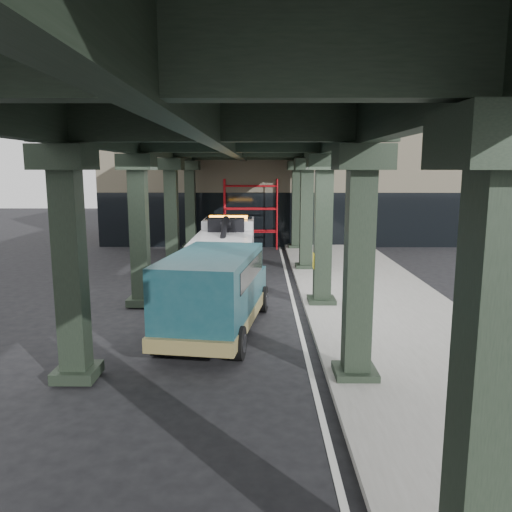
{
  "coord_description": "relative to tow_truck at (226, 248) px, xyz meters",
  "views": [
    {
      "loc": [
        0.56,
        -14.16,
        4.5
      ],
      "look_at": [
        0.41,
        2.04,
        1.7
      ],
      "focal_mm": 35.0,
      "sensor_mm": 36.0,
      "label": 1
    }
  ],
  "objects": [
    {
      "name": "lane_stripe",
      "position": [
        2.58,
        -4.35,
        -1.27
      ],
      "size": [
        0.12,
        38.0,
        0.01
      ],
      "primitive_type": "cube",
      "color": "silver",
      "rests_on": "ground"
    },
    {
      "name": "building",
      "position": [
        2.88,
        13.65,
        2.72
      ],
      "size": [
        22.0,
        10.0,
        8.0
      ],
      "primitive_type": "cube",
      "color": "#C6B793",
      "rests_on": "ground"
    },
    {
      "name": "sidewalk",
      "position": [
        5.38,
        -4.35,
        -1.21
      ],
      "size": [
        5.0,
        40.0,
        0.15
      ],
      "primitive_type": "cube",
      "color": "gray",
      "rests_on": "ground"
    },
    {
      "name": "ground",
      "position": [
        0.88,
        -6.35,
        -1.28
      ],
      "size": [
        90.0,
        90.0,
        0.0
      ],
      "primitive_type": "plane",
      "color": "black",
      "rests_on": "ground"
    },
    {
      "name": "scaffolding",
      "position": [
        0.88,
        8.29,
        0.83
      ],
      "size": [
        3.08,
        0.88,
        4.0
      ],
      "color": "red",
      "rests_on": "ground"
    },
    {
      "name": "towed_van",
      "position": [
        0.19,
        -7.2,
        -0.04
      ],
      "size": [
        2.95,
        5.93,
        2.31
      ],
      "rotation": [
        0.0,
        0.0,
        -0.14
      ],
      "color": "#123942",
      "rests_on": "ground"
    },
    {
      "name": "viaduct",
      "position": [
        0.48,
        -4.35,
        4.18
      ],
      "size": [
        7.4,
        32.0,
        6.4
      ],
      "color": "black",
      "rests_on": "ground"
    },
    {
      "name": "tow_truck",
      "position": [
        0.0,
        0.0,
        0.0
      ],
      "size": [
        2.47,
        8.04,
        2.63
      ],
      "rotation": [
        0.0,
        0.0,
        -0.0
      ],
      "color": "black",
      "rests_on": "ground"
    }
  ]
}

